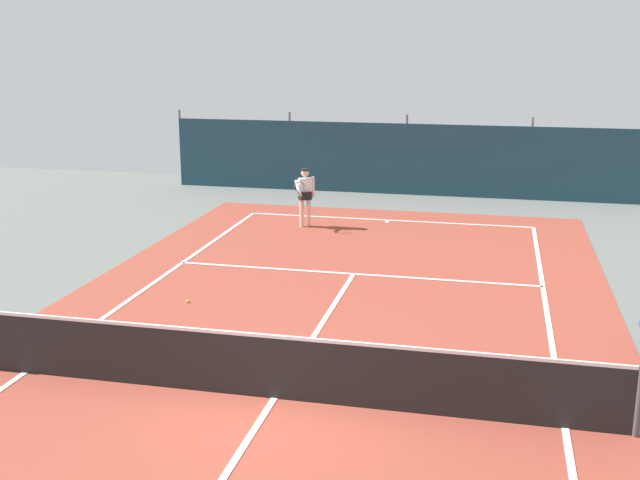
% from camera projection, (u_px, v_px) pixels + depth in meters
% --- Properties ---
extents(ground_plane, '(36.00, 36.00, 0.00)m').
position_uv_depth(ground_plane, '(275.00, 398.00, 11.48)').
color(ground_plane, slate).
extents(court_surface, '(11.02, 26.60, 0.01)m').
position_uv_depth(court_surface, '(275.00, 398.00, 11.48)').
color(court_surface, brown).
rests_on(court_surface, ground).
extents(tennis_net, '(10.12, 0.10, 1.10)m').
position_uv_depth(tennis_net, '(274.00, 366.00, 11.35)').
color(tennis_net, black).
rests_on(tennis_net, ground).
extents(back_fence, '(16.30, 0.98, 2.70)m').
position_uv_depth(back_fence, '(407.00, 173.00, 26.82)').
color(back_fence, '#1E3D4C').
rests_on(back_fence, ground).
extents(tennis_player, '(0.56, 0.83, 1.64)m').
position_uv_depth(tennis_player, '(305.00, 193.00, 21.74)').
color(tennis_player, beige).
rests_on(tennis_player, ground).
extents(tennis_ball_near_player, '(0.07, 0.07, 0.07)m').
position_uv_depth(tennis_ball_near_player, '(188.00, 301.00, 15.62)').
color(tennis_ball_near_player, '#CCDB33').
rests_on(tennis_ball_near_player, ground).
extents(parked_car, '(2.36, 4.37, 1.68)m').
position_uv_depth(parked_car, '(501.00, 162.00, 28.04)').
color(parked_car, maroon).
rests_on(parked_car, ground).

